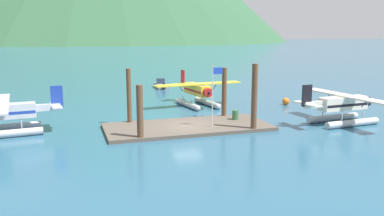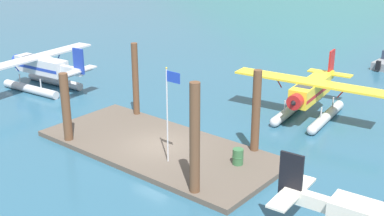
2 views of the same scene
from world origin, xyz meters
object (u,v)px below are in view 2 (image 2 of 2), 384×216
(fuel_drum, at_px, (238,157))
(seaplane_silver_port_fwd, at_px, (42,70))
(flagpole, at_px, (169,104))
(seaplane_yellow_bow_right, at_px, (310,96))

(fuel_drum, bearing_deg, seaplane_silver_port_fwd, 175.01)
(flagpole, xyz_separation_m, fuel_drum, (2.97, 2.11, -2.89))
(flagpole, xyz_separation_m, seaplane_yellow_bow_right, (2.34, 11.47, -2.05))
(seaplane_silver_port_fwd, bearing_deg, fuel_drum, -4.99)
(seaplane_silver_port_fwd, xyz_separation_m, seaplane_yellow_bow_right, (19.31, 7.61, 0.00))
(flagpole, distance_m, seaplane_yellow_bow_right, 11.88)
(flagpole, bearing_deg, fuel_drum, 35.38)
(fuel_drum, bearing_deg, flagpole, -144.62)
(fuel_drum, xyz_separation_m, seaplane_silver_port_fwd, (-19.94, 1.74, 0.84))
(flagpole, height_order, fuel_drum, flagpole)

